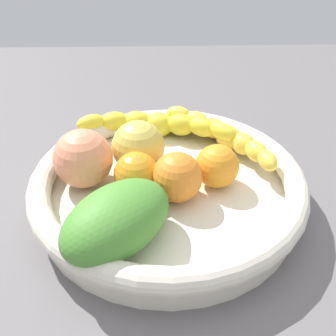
{
  "coord_description": "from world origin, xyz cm",
  "views": [
    {
      "loc": [
        -1.11,
        -37.68,
        35.46
      ],
      "look_at": [
        0.0,
        0.0,
        8.45
      ],
      "focal_mm": 42.14,
      "sensor_mm": 36.0,
      "label": 1
    }
  ],
  "objects_px": {
    "orange_front": "(136,174)",
    "orange_mid_left": "(217,166)",
    "banana_draped_left": "(158,124)",
    "banana_draped_right": "(225,136)",
    "orange_mid_right": "(177,177)",
    "mango_green": "(117,220)",
    "fruit_bowl": "(168,187)",
    "peach_blush": "(83,159)",
    "apple_yellow": "(138,147)"
  },
  "relations": [
    {
      "from": "orange_front",
      "to": "orange_mid_left",
      "type": "distance_m",
      "value": 0.1
    },
    {
      "from": "banana_draped_left",
      "to": "orange_mid_left",
      "type": "relative_size",
      "value": 4.32
    },
    {
      "from": "banana_draped_right",
      "to": "orange_mid_right",
      "type": "xyz_separation_m",
      "value": [
        -0.07,
        -0.1,
        0.01
      ]
    },
    {
      "from": "orange_front",
      "to": "mango_green",
      "type": "distance_m",
      "value": 0.08
    },
    {
      "from": "fruit_bowl",
      "to": "orange_front",
      "type": "xyz_separation_m",
      "value": [
        -0.04,
        -0.01,
        0.02
      ]
    },
    {
      "from": "orange_mid_left",
      "to": "peach_blush",
      "type": "height_order",
      "value": "peach_blush"
    },
    {
      "from": "apple_yellow",
      "to": "peach_blush",
      "type": "xyz_separation_m",
      "value": [
        -0.06,
        -0.03,
        0.0
      ]
    },
    {
      "from": "fruit_bowl",
      "to": "banana_draped_right",
      "type": "distance_m",
      "value": 0.12
    },
    {
      "from": "orange_front",
      "to": "orange_mid_right",
      "type": "relative_size",
      "value": 0.9
    },
    {
      "from": "orange_front",
      "to": "orange_mid_right",
      "type": "height_order",
      "value": "orange_mid_right"
    },
    {
      "from": "fruit_bowl",
      "to": "orange_mid_right",
      "type": "relative_size",
      "value": 5.63
    },
    {
      "from": "apple_yellow",
      "to": "peach_blush",
      "type": "distance_m",
      "value": 0.07
    },
    {
      "from": "banana_draped_left",
      "to": "banana_draped_right",
      "type": "xyz_separation_m",
      "value": [
        0.09,
        -0.03,
        -0.0
      ]
    },
    {
      "from": "orange_mid_right",
      "to": "banana_draped_right",
      "type": "bearing_deg",
      "value": 55.16
    },
    {
      "from": "orange_mid_right",
      "to": "banana_draped_left",
      "type": "bearing_deg",
      "value": 98.94
    },
    {
      "from": "orange_mid_right",
      "to": "peach_blush",
      "type": "distance_m",
      "value": 0.12
    },
    {
      "from": "orange_mid_right",
      "to": "mango_green",
      "type": "relative_size",
      "value": 0.46
    },
    {
      "from": "fruit_bowl",
      "to": "orange_front",
      "type": "height_order",
      "value": "orange_front"
    },
    {
      "from": "orange_mid_left",
      "to": "banana_draped_right",
      "type": "bearing_deg",
      "value": 74.28
    },
    {
      "from": "banana_draped_left",
      "to": "peach_blush",
      "type": "relative_size",
      "value": 3.21
    },
    {
      "from": "fruit_bowl",
      "to": "peach_blush",
      "type": "xyz_separation_m",
      "value": [
        -0.1,
        0.01,
        0.03
      ]
    },
    {
      "from": "peach_blush",
      "to": "mango_green",
      "type": "xyz_separation_m",
      "value": [
        0.05,
        -0.1,
        -0.0
      ]
    },
    {
      "from": "banana_draped_left",
      "to": "orange_mid_right",
      "type": "height_order",
      "value": "orange_mid_right"
    },
    {
      "from": "banana_draped_right",
      "to": "apple_yellow",
      "type": "height_order",
      "value": "apple_yellow"
    },
    {
      "from": "banana_draped_right",
      "to": "orange_mid_right",
      "type": "distance_m",
      "value": 0.12
    },
    {
      "from": "orange_mid_left",
      "to": "peach_blush",
      "type": "relative_size",
      "value": 0.74
    },
    {
      "from": "orange_mid_left",
      "to": "orange_mid_right",
      "type": "distance_m",
      "value": 0.05
    },
    {
      "from": "orange_mid_left",
      "to": "peach_blush",
      "type": "bearing_deg",
      "value": 177.33
    },
    {
      "from": "fruit_bowl",
      "to": "apple_yellow",
      "type": "xyz_separation_m",
      "value": [
        -0.04,
        0.04,
        0.03
      ]
    },
    {
      "from": "mango_green",
      "to": "orange_mid_right",
      "type": "bearing_deg",
      "value": 48.31
    },
    {
      "from": "orange_mid_right",
      "to": "apple_yellow",
      "type": "xyz_separation_m",
      "value": [
        -0.05,
        0.06,
        0.0
      ]
    },
    {
      "from": "fruit_bowl",
      "to": "orange_mid_left",
      "type": "bearing_deg",
      "value": 6.82
    },
    {
      "from": "orange_mid_right",
      "to": "orange_front",
      "type": "bearing_deg",
      "value": 166.83
    },
    {
      "from": "orange_front",
      "to": "mango_green",
      "type": "xyz_separation_m",
      "value": [
        -0.02,
        -0.08,
        0.0
      ]
    },
    {
      "from": "fruit_bowl",
      "to": "banana_draped_left",
      "type": "relative_size",
      "value": 1.44
    },
    {
      "from": "orange_mid_left",
      "to": "apple_yellow",
      "type": "bearing_deg",
      "value": 159.94
    },
    {
      "from": "orange_mid_right",
      "to": "mango_green",
      "type": "distance_m",
      "value": 0.1
    },
    {
      "from": "banana_draped_right",
      "to": "fruit_bowl",
      "type": "bearing_deg",
      "value": -133.69
    },
    {
      "from": "banana_draped_right",
      "to": "peach_blush",
      "type": "xyz_separation_m",
      "value": [
        -0.18,
        -0.07,
        0.01
      ]
    },
    {
      "from": "orange_front",
      "to": "peach_blush",
      "type": "height_order",
      "value": "peach_blush"
    },
    {
      "from": "banana_draped_right",
      "to": "apple_yellow",
      "type": "distance_m",
      "value": 0.13
    },
    {
      "from": "orange_front",
      "to": "fruit_bowl",
      "type": "bearing_deg",
      "value": 9.33
    },
    {
      "from": "banana_draped_left",
      "to": "orange_mid_right",
      "type": "xyz_separation_m",
      "value": [
        0.02,
        -0.13,
        0.01
      ]
    },
    {
      "from": "banana_draped_right",
      "to": "peach_blush",
      "type": "height_order",
      "value": "peach_blush"
    },
    {
      "from": "banana_draped_right",
      "to": "orange_mid_left",
      "type": "bearing_deg",
      "value": -105.72
    },
    {
      "from": "banana_draped_right",
      "to": "mango_green",
      "type": "distance_m",
      "value": 0.22
    },
    {
      "from": "orange_front",
      "to": "peach_blush",
      "type": "xyz_separation_m",
      "value": [
        -0.06,
        0.02,
        0.01
      ]
    },
    {
      "from": "banana_draped_left",
      "to": "peach_blush",
      "type": "bearing_deg",
      "value": -131.14
    },
    {
      "from": "orange_front",
      "to": "orange_mid_left",
      "type": "bearing_deg",
      "value": 7.79
    },
    {
      "from": "orange_front",
      "to": "orange_mid_left",
      "type": "height_order",
      "value": "same"
    }
  ]
}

